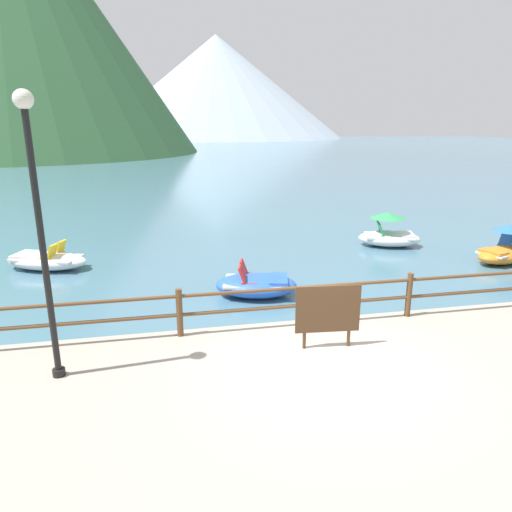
{
  "coord_description": "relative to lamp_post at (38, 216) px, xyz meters",
  "views": [
    {
      "loc": [
        -2.6,
        -6.78,
        4.35
      ],
      "look_at": [
        -0.19,
        5.0,
        0.9
      ],
      "focal_mm": 32.69,
      "sensor_mm": 36.0,
      "label": 1
    }
  ],
  "objects": [
    {
      "name": "pedal_boat_0",
      "position": [
        12.5,
        5.28,
        -2.63
      ],
      "size": [
        2.42,
        1.74,
        1.24
      ],
      "color": "orange",
      "rests_on": "ground"
    },
    {
      "name": "distant_peak",
      "position": [
        19.36,
        136.31,
        11.21
      ],
      "size": [
        72.91,
        72.91,
        28.48
      ],
      "primitive_type": "cone",
      "color": "#9EADBC",
      "rests_on": "ground"
    },
    {
      "name": "cliff_headland",
      "position": [
        -16.06,
        69.81,
        15.04
      ],
      "size": [
        50.73,
        50.73,
        38.51
      ],
      "color": "#2D5633",
      "rests_on": "ground"
    },
    {
      "name": "dock_railing",
      "position": [
        4.38,
        1.1,
        -2.05
      ],
      "size": [
        23.92,
        0.12,
        0.95
      ],
      "color": "brown",
      "rests_on": "promenade_dock"
    },
    {
      "name": "sign_board",
      "position": [
        4.59,
        0.08,
        -1.91
      ],
      "size": [
        1.18,
        0.15,
        1.19
      ],
      "color": "silver",
      "rests_on": "promenade_dock"
    },
    {
      "name": "pedal_boat_5",
      "position": [
        9.86,
        7.99,
        -2.61
      ],
      "size": [
        2.51,
        1.95,
        1.24
      ],
      "color": "white",
      "rests_on": "ground"
    },
    {
      "name": "lamp_post",
      "position": [
        0.0,
        0.0,
        0.0
      ],
      "size": [
        0.28,
        0.28,
        4.4
      ],
      "color": "black",
      "rests_on": "promenade_dock"
    },
    {
      "name": "promenade_dock",
      "position": [
        4.38,
        -2.65,
        -2.84
      ],
      "size": [
        28.0,
        8.0,
        0.4
      ],
      "primitive_type": "cube",
      "color": "#A39989",
      "rests_on": "ground"
    },
    {
      "name": "pedal_boat_4",
      "position": [
        4.09,
        3.96,
        -2.74
      ],
      "size": [
        2.37,
        1.79,
        0.88
      ],
      "color": "blue",
      "rests_on": "ground"
    },
    {
      "name": "pedal_boat_3",
      "position": [
        -1.79,
        7.49,
        -2.75
      ],
      "size": [
        2.79,
        1.97,
        0.86
      ],
      "color": "white",
      "rests_on": "ground"
    },
    {
      "name": "ground_plane",
      "position": [
        4.38,
        39.55,
        -3.04
      ],
      "size": [
        200.0,
        200.0,
        0.0
      ],
      "primitive_type": "plane",
      "color": "#477084"
    }
  ]
}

